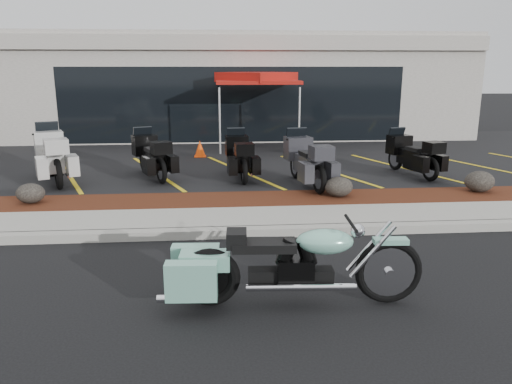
{
  "coord_description": "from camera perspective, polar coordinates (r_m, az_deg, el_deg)",
  "views": [
    {
      "loc": [
        -0.67,
        -7.12,
        2.8
      ],
      "look_at": [
        0.02,
        1.2,
        0.7
      ],
      "focal_mm": 35.0,
      "sensor_mm": 36.0,
      "label": 1
    }
  ],
  "objects": [
    {
      "name": "ground",
      "position": [
        7.69,
        0.59,
        -7.24
      ],
      "size": [
        90.0,
        90.0,
        0.0
      ],
      "primitive_type": "plane",
      "color": "black",
      "rests_on": "ground"
    },
    {
      "name": "curb",
      "position": [
        8.5,
        0.03,
        -4.56
      ],
      "size": [
        24.0,
        0.25,
        0.15
      ],
      "primitive_type": "cube",
      "color": "gray",
      "rests_on": "ground"
    },
    {
      "name": "sidewalk",
      "position": [
        9.17,
        -0.34,
        -3.16
      ],
      "size": [
        24.0,
        1.2,
        0.15
      ],
      "primitive_type": "cube",
      "color": "gray",
      "rests_on": "ground"
    },
    {
      "name": "mulch_bed",
      "position": [
        10.31,
        -0.85,
        -1.16
      ],
      "size": [
        24.0,
        1.2,
        0.16
      ],
      "primitive_type": "cube",
      "color": "#37150C",
      "rests_on": "ground"
    },
    {
      "name": "upper_lot",
      "position": [
        15.58,
        -2.21,
        4.06
      ],
      "size": [
        26.0,
        9.6,
        0.15
      ],
      "primitive_type": "cube",
      "color": "black",
      "rests_on": "ground"
    },
    {
      "name": "dealership_building",
      "position": [
        21.62,
        -3.03,
        12.02
      ],
      "size": [
        18.0,
        8.16,
        4.0
      ],
      "color": "gray",
      "rests_on": "ground"
    },
    {
      "name": "boulder_left",
      "position": [
        10.87,
        -24.37,
        -0.14
      ],
      "size": [
        0.56,
        0.46,
        0.39
      ],
      "primitive_type": "ellipsoid",
      "color": "black",
      "rests_on": "mulch_bed"
    },
    {
      "name": "boulder_mid",
      "position": [
        10.54,
        9.44,
        0.6
      ],
      "size": [
        0.59,
        0.49,
        0.42
      ],
      "primitive_type": "ellipsoid",
      "color": "black",
      "rests_on": "mulch_bed"
    },
    {
      "name": "boulder_right",
      "position": [
        11.83,
        24.18,
        1.11
      ],
      "size": [
        0.64,
        0.53,
        0.45
      ],
      "primitive_type": "ellipsoid",
      "color": "black",
      "rests_on": "mulch_bed"
    },
    {
      "name": "hero_cruiser",
      "position": [
        6.22,
        14.97,
        -7.75
      ],
      "size": [
        3.08,
        0.95,
        1.07
      ],
      "primitive_type": null,
      "rotation": [
        0.0,
        0.0,
        -0.06
      ],
      "color": "#7CC1AA",
      "rests_on": "ground"
    },
    {
      "name": "touring_white",
      "position": [
        13.43,
        -22.58,
        4.59
      ],
      "size": [
        1.71,
        2.48,
        1.35
      ],
      "primitive_type": null,
      "rotation": [
        0.0,
        0.0,
        1.97
      ],
      "color": "silver",
      "rests_on": "upper_lot"
    },
    {
      "name": "touring_black_front",
      "position": [
        13.1,
        -12.72,
        4.74
      ],
      "size": [
        1.5,
        2.17,
        1.18
      ],
      "primitive_type": null,
      "rotation": [
        0.0,
        0.0,
        1.97
      ],
      "color": "black",
      "rests_on": "upper_lot"
    },
    {
      "name": "touring_black_mid",
      "position": [
        12.84,
        -2.29,
        4.83
      ],
      "size": [
        0.91,
        2.03,
        1.15
      ],
      "primitive_type": null,
      "rotation": [
        0.0,
        0.0,
        1.65
      ],
      "color": "black",
      "rests_on": "upper_lot"
    },
    {
      "name": "touring_grey",
      "position": [
        12.08,
        4.61,
        4.44
      ],
      "size": [
        1.16,
        2.25,
        1.25
      ],
      "primitive_type": null,
      "rotation": [
        0.0,
        0.0,
        1.74
      ],
      "color": "#303035",
      "rests_on": "upper_lot"
    },
    {
      "name": "touring_black_rear",
      "position": [
        13.58,
        15.72,
        4.77
      ],
      "size": [
        1.21,
        2.06,
        1.13
      ],
      "primitive_type": null,
      "rotation": [
        0.0,
        0.0,
        1.83
      ],
      "color": "black",
      "rests_on": "upper_lot"
    },
    {
      "name": "traffic_cone",
      "position": [
        15.21,
        -6.42,
        4.96
      ],
      "size": [
        0.41,
        0.41,
        0.49
      ],
      "primitive_type": "cone",
      "rotation": [
        0.0,
        0.0,
        0.25
      ],
      "color": "#FF4708",
      "rests_on": "upper_lot"
    },
    {
      "name": "popup_canopy",
      "position": [
        16.77,
        0.05,
        12.75
      ],
      "size": [
        2.76,
        2.76,
        2.47
      ],
      "rotation": [
        0.0,
        0.0,
        -0.04
      ],
      "color": "silver",
      "rests_on": "upper_lot"
    }
  ]
}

